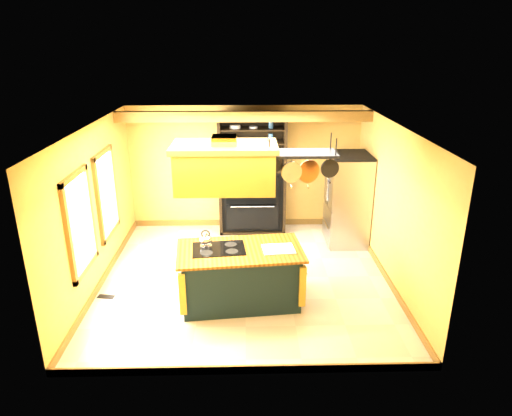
{
  "coord_description": "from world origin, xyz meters",
  "views": [
    {
      "loc": [
        0.01,
        -7.19,
        3.98
      ],
      "look_at": [
        0.2,
        0.3,
        1.21
      ],
      "focal_mm": 32.0,
      "sensor_mm": 36.0,
      "label": 1
    }
  ],
  "objects_px": {
    "pot_rack": "(301,160)",
    "hutch": "(252,189)",
    "range_hood": "(225,166)",
    "kitchen_island": "(240,275)",
    "refrigerator": "(347,201)"
  },
  "relations": [
    {
      "from": "range_hood",
      "to": "pot_rack",
      "type": "bearing_deg",
      "value": 0.15
    },
    {
      "from": "pot_rack",
      "to": "hutch",
      "type": "bearing_deg",
      "value": 102.48
    },
    {
      "from": "range_hood",
      "to": "refrigerator",
      "type": "bearing_deg",
      "value": 43.9
    },
    {
      "from": "range_hood",
      "to": "pot_rack",
      "type": "xyz_separation_m",
      "value": [
        1.1,
        0.0,
        0.09
      ]
    },
    {
      "from": "kitchen_island",
      "to": "pot_rack",
      "type": "distance_m",
      "value": 2.09
    },
    {
      "from": "kitchen_island",
      "to": "range_hood",
      "type": "xyz_separation_m",
      "value": [
        -0.2,
        -0.0,
        1.79
      ]
    },
    {
      "from": "kitchen_island",
      "to": "range_hood",
      "type": "distance_m",
      "value": 1.8
    },
    {
      "from": "kitchen_island",
      "to": "hutch",
      "type": "bearing_deg",
      "value": 79.44
    },
    {
      "from": "range_hood",
      "to": "refrigerator",
      "type": "xyz_separation_m",
      "value": [
        2.37,
        2.28,
        -1.37
      ]
    },
    {
      "from": "kitchen_island",
      "to": "hutch",
      "type": "height_order",
      "value": "hutch"
    },
    {
      "from": "range_hood",
      "to": "hutch",
      "type": "bearing_deg",
      "value": 81.57
    },
    {
      "from": "pot_rack",
      "to": "kitchen_island",
      "type": "bearing_deg",
      "value": -179.85
    },
    {
      "from": "pot_rack",
      "to": "refrigerator",
      "type": "distance_m",
      "value": 2.98
    },
    {
      "from": "kitchen_island",
      "to": "pot_rack",
      "type": "bearing_deg",
      "value": -5.73
    },
    {
      "from": "kitchen_island",
      "to": "refrigerator",
      "type": "relative_size",
      "value": 1.12
    }
  ]
}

